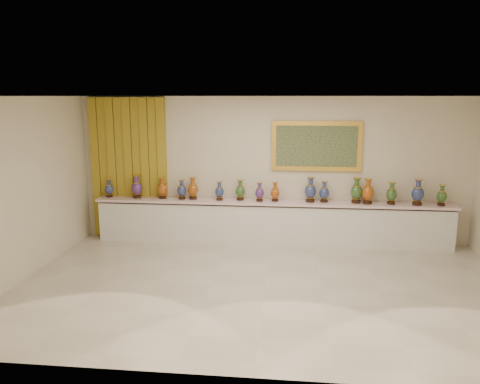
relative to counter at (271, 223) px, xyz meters
The scene contains 20 objects.
ground 2.31m from the counter, 90.00° to the right, with size 8.00×8.00×0.00m, color beige.
room 2.67m from the counter, behind, with size 8.00×8.00×8.00m.
counter is the anchor object (origin of this frame).
vase_0 3.50m from the counter, behind, with size 0.21×0.21×0.39m.
vase_1 2.90m from the counter, behind, with size 0.25×0.25×0.48m.
vase_2 2.36m from the counter, behind, with size 0.25×0.25×0.45m.
vase_3 1.97m from the counter, behind, with size 0.20×0.20×0.41m.
vase_4 1.76m from the counter, behind, with size 0.27×0.27×0.46m.
vase_5 1.25m from the counter, behind, with size 0.24×0.24×0.39m.
vase_6 0.92m from the counter, behind, with size 0.23×0.23×0.42m.
vase_7 0.69m from the counter, 168.26° to the right, with size 0.22×0.22×0.39m.
vase_8 0.64m from the counter, ahead, with size 0.21×0.21×0.39m.
vase_9 1.04m from the counter, ahead, with size 0.25×0.25×0.51m.
vase_10 1.24m from the counter, ahead, with size 0.23×0.23×0.43m.
vase_11 1.82m from the counter, ahead, with size 0.31×0.31×0.51m.
vase_12 2.02m from the counter, ahead, with size 0.25×0.25×0.51m.
vase_13 2.46m from the counter, ahead, with size 0.23×0.23×0.45m.
vase_14 2.94m from the counter, ahead, with size 0.30×0.30×0.52m.
vase_15 3.38m from the counter, ahead, with size 0.23×0.23×0.42m.
label_card 2.34m from the counter, behind, with size 0.10×0.06×0.00m, color white.
Camera 1 is at (0.34, -7.05, 3.00)m, focal length 35.00 mm.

